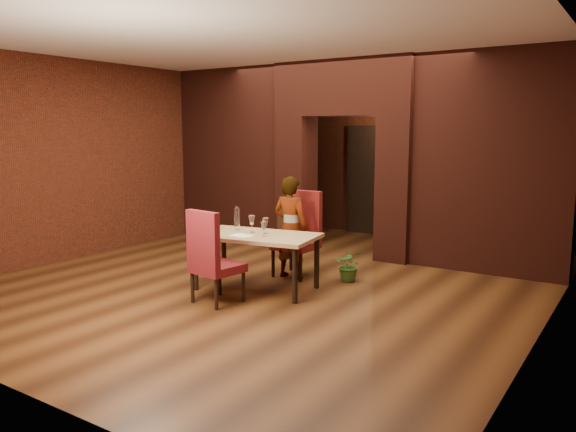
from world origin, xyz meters
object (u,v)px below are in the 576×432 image
object	(u,v)px
water_bottle	(237,218)
potted_plant	(350,265)
dining_table	(256,262)
wine_glass_b	(265,226)
chair_far	(296,234)
wine_bucket	(210,222)
person_seated	(291,227)
wine_glass_a	(252,224)
wine_glass_c	(264,229)
chair_near	(217,256)

from	to	relation	value
water_bottle	potted_plant	distance (m)	1.68
dining_table	wine_glass_b	size ratio (longest dim) A/B	7.46
chair_far	potted_plant	distance (m)	0.88
wine_bucket	potted_plant	world-z (taller)	wine_bucket
person_seated	wine_bucket	distance (m)	1.13
wine_glass_a	wine_glass_c	distance (m)	0.33
person_seated	wine_bucket	bearing A→B (deg)	49.27
person_seated	wine_glass_a	bearing A→B (deg)	74.58
person_seated	water_bottle	bearing A→B (deg)	51.52
chair_far	chair_near	xyz separation A→B (m)	(-0.11, -1.57, -0.03)
wine_glass_b	wine_glass_c	size ratio (longest dim) A/B	1.10
water_bottle	wine_glass_b	bearing A→B (deg)	-4.38
chair_near	wine_glass_a	bearing A→B (deg)	-76.77
chair_far	wine_bucket	size ratio (longest dim) A/B	4.94
wine_glass_a	potted_plant	distance (m)	1.49
wine_glass_c	wine_bucket	distance (m)	0.84
chair_far	dining_table	bearing A→B (deg)	-93.95
wine_glass_b	water_bottle	bearing A→B (deg)	175.62
wine_glass_a	wine_bucket	xyz separation A→B (m)	(-0.55, -0.20, 0.01)
wine_glass_c	wine_bucket	xyz separation A→B (m)	(-0.84, -0.05, 0.03)
wine_glass_c	wine_bucket	world-z (taller)	wine_bucket
person_seated	potted_plant	distance (m)	0.97
chair_near	potted_plant	xyz separation A→B (m)	(0.89, 1.74, -0.34)
wine_glass_b	wine_glass_c	world-z (taller)	wine_glass_b
chair_far	wine_glass_b	size ratio (longest dim) A/B	5.77
chair_far	water_bottle	xyz separation A→B (m)	(-0.47, -0.73, 0.29)
wine_bucket	potted_plant	size ratio (longest dim) A/B	0.54
dining_table	wine_bucket	xyz separation A→B (m)	(-0.66, -0.14, 0.49)
dining_table	wine_bucket	size ratio (longest dim) A/B	6.39
chair_far	person_seated	size ratio (longest dim) A/B	0.84
chair_near	wine_glass_a	world-z (taller)	chair_near
chair_far	potted_plant	world-z (taller)	chair_far
dining_table	chair_far	bearing A→B (deg)	76.39
wine_glass_b	wine_glass_c	xyz separation A→B (m)	(0.09, -0.17, -0.01)
chair_near	wine_glass_a	size ratio (longest dim) A/B	5.00
person_seated	potted_plant	bearing A→B (deg)	-161.22
wine_bucket	water_bottle	bearing A→B (deg)	45.74
wine_glass_c	potted_plant	world-z (taller)	wine_glass_c
chair_near	wine_glass_b	world-z (taller)	chair_near
water_bottle	dining_table	bearing A→B (deg)	-16.35
chair_near	wine_bucket	bearing A→B (deg)	-35.10
dining_table	water_bottle	world-z (taller)	water_bottle
person_seated	wine_glass_b	size ratio (longest dim) A/B	6.87
chair_near	water_bottle	size ratio (longest dim) A/B	3.55
person_seated	wine_glass_b	bearing A→B (deg)	91.66
dining_table	wine_glass_b	xyz separation A→B (m)	(0.09, 0.08, 0.47)
chair_far	potted_plant	size ratio (longest dim) A/B	2.67
dining_table	wine_glass_c	xyz separation A→B (m)	(0.18, -0.08, 0.46)
dining_table	wine_bucket	distance (m)	0.83
wine_glass_b	water_bottle	distance (m)	0.50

